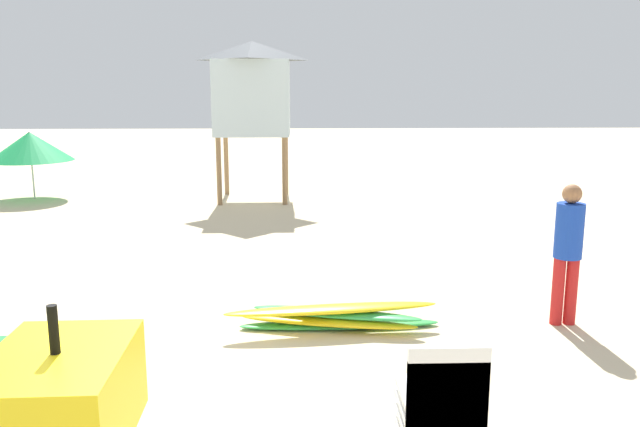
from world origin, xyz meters
name	(u,v)px	position (x,y,z in m)	size (l,w,h in m)	color
stacked_plastic_chairs	(441,423)	(1.91, -0.97, 0.74)	(0.48, 0.48, 1.29)	white
surfboard_pile	(334,317)	(1.45, 2.43, 0.16)	(2.51, 0.78, 0.32)	green
lifeguard_near_center	(568,245)	(4.18, 2.54, 0.96)	(0.32, 0.32, 1.68)	red
lifeguard_tower	(252,88)	(-0.05, 11.29, 2.76)	(1.98, 1.98, 3.87)	olive
beach_umbrella_mid	(30,146)	(-5.66, 11.59, 1.32)	(2.06, 2.06, 1.69)	beige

